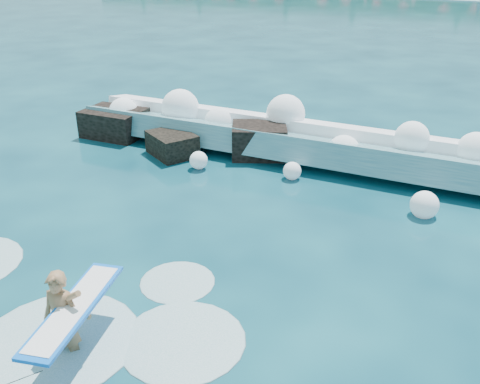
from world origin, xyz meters
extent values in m
plane|color=#082F40|center=(0.00, 0.00, 0.00)|extent=(200.00, 200.00, 0.00)
cube|color=teal|center=(1.30, 7.58, 0.41)|extent=(16.49, 2.51, 1.38)
cube|color=silver|center=(1.30, 8.38, 0.82)|extent=(16.49, 1.16, 0.64)
cube|color=black|center=(-5.95, 6.83, 0.41)|extent=(2.20, 1.68, 1.17)
cube|color=black|center=(-2.95, 6.03, 0.32)|extent=(2.04, 1.91, 0.90)
cube|color=black|center=(-0.25, 7.23, 0.44)|extent=(2.24, 2.06, 1.26)
imported|color=#9D6F49|center=(0.45, -3.04, 0.64)|extent=(0.78, 0.57, 1.96)
cube|color=blue|center=(0.73, -2.99, 0.98)|extent=(1.19, 2.75, 0.07)
cube|color=white|center=(0.73, -2.99, 1.00)|extent=(1.03, 2.51, 0.07)
cylinder|color=black|center=(0.63, -4.24, 0.45)|extent=(0.01, 0.91, 0.43)
sphere|color=white|center=(-5.85, 7.31, 0.78)|extent=(1.10, 1.10, 1.10)
sphere|color=white|center=(-3.63, 7.76, 1.11)|extent=(1.37, 1.37, 1.37)
sphere|color=white|center=(-2.07, 7.85, 0.75)|extent=(1.08, 1.08, 1.08)
sphere|color=white|center=(0.23, 8.43, 1.20)|extent=(1.35, 1.35, 1.35)
sphere|color=white|center=(2.66, 7.19, 0.63)|extent=(1.03, 1.03, 1.03)
sphere|color=white|center=(4.57, 7.95, 1.11)|extent=(1.07, 1.07, 1.07)
sphere|color=white|center=(6.44, 8.09, 0.95)|extent=(1.15, 1.15, 1.15)
sphere|color=white|center=(-1.52, 5.31, 0.30)|extent=(0.58, 0.58, 0.58)
sphere|color=white|center=(1.45, 5.85, 0.26)|extent=(0.56, 0.56, 0.56)
sphere|color=white|center=(5.46, 5.05, 0.31)|extent=(0.76, 0.76, 0.76)
ellipsoid|color=silver|center=(0.12, -2.92, 0.00)|extent=(3.00, 3.00, 0.15)
ellipsoid|color=silver|center=(2.19, -1.94, 0.00)|extent=(2.36, 2.36, 0.12)
ellipsoid|color=silver|center=(1.13, -0.38, 0.00)|extent=(1.63, 1.63, 0.08)
camera|label=1|loc=(6.42, -8.45, 6.66)|focal=40.00mm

